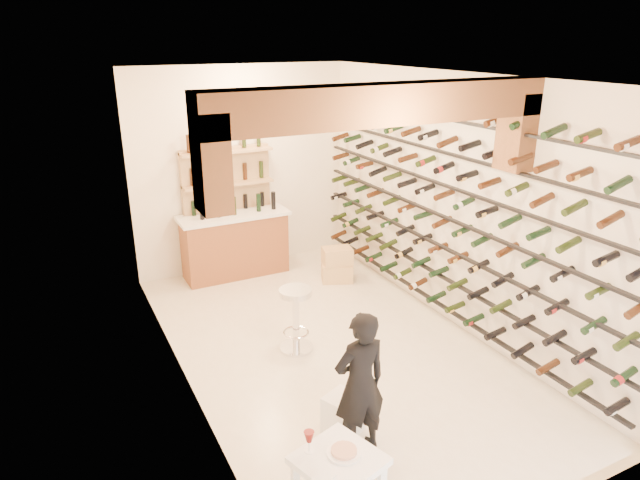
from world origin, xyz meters
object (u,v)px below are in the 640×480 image
Objects in this scene: tasting_table at (338,473)px; crate_lower at (337,272)px; wine_rack at (440,210)px; back_counter at (235,243)px; white_stool at (343,414)px; chrome_barstool at (296,315)px; person at (360,384)px.

tasting_table reaches higher than crate_lower.
wine_rack is 2.27m from crate_lower.
back_counter reaches higher than crate_lower.
tasting_table reaches higher than white_stool.
chrome_barstool reaches higher than crate_lower.
white_stool is at bearing 41.91° from tasting_table.
wine_rack reaches higher than chrome_barstool.
wine_rack reaches higher than white_stool.
crate_lower is at bearing -35.86° from back_counter.
back_counter reaches higher than white_stool.
crate_lower is at bearing -116.04° from person.
chrome_barstool is at bearing -97.26° from person.
wine_rack is 7.14× the size of chrome_barstool.
back_counter reaches higher than chrome_barstool.
person is 1.88m from chrome_barstool.
white_stool is at bearing -98.47° from chrome_barstool.
back_counter is 4.40× the size of white_stool.
tasting_table is (-2.81, -2.50, -0.90)m from wine_rack.
person is at bearing 33.58° from tasting_table.
white_stool is at bearing -94.68° from back_counter.
white_stool is (-2.16, -1.42, -1.35)m from wine_rack.
wine_rack is 2.87m from person.
person is (0.66, 0.80, 0.05)m from tasting_table.
person is 2.99× the size of crate_lower.
white_stool is 0.58m from person.
back_counter is 1.21× the size of person.
tasting_table is 0.68× the size of person.
wine_rack is 4.06× the size of person.
person is at bearing -141.80° from wine_rack.
chrome_barstool is 1.70× the size of crate_lower.
tasting_table is at bearing -100.80° from back_counter.
crate_lower is (-0.52, 1.70, -1.41)m from wine_rack.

